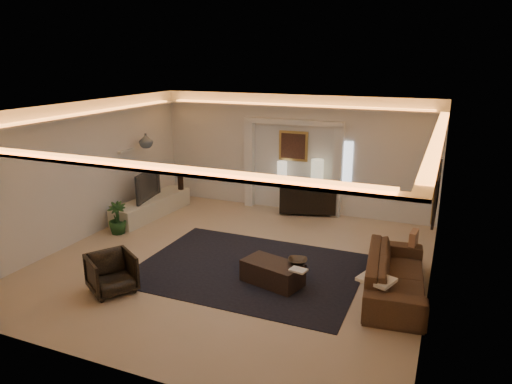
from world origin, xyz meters
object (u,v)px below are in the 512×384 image
at_px(console, 308,199).
at_px(armchair, 112,273).
at_px(sofa, 396,275).
at_px(coffee_table, 272,272).

distance_m(console, armchair, 5.43).
bearing_deg(console, armchair, -125.61).
relative_size(sofa, coffee_table, 2.30).
distance_m(sofa, armchair, 4.68).
distance_m(sofa, coffee_table, 2.05).
height_order(sofa, armchair, sofa).
bearing_deg(sofa, coffee_table, 96.04).
bearing_deg(coffee_table, armchair, -136.13).
bearing_deg(sofa, console, 30.45).
height_order(coffee_table, armchair, armchair).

